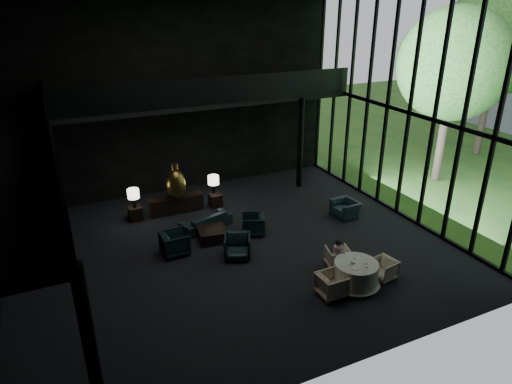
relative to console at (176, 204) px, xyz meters
name	(u,v)px	position (x,y,z in m)	size (l,w,h in m)	color
floor	(235,250)	(0.96, -3.69, -0.34)	(14.00, 12.00, 0.02)	black
wall_back	(177,99)	(0.96, 2.31, 3.66)	(14.00, 0.04, 8.00)	black
wall_front	(350,212)	(0.96, -9.69, 3.66)	(14.00, 0.04, 8.00)	black
curtain_wall	(409,113)	(7.91, -3.69, 3.66)	(0.20, 12.00, 8.00)	black
mezzanine_left	(12,163)	(-5.04, -3.69, 3.66)	(2.00, 12.00, 0.25)	black
mezzanine_back	(208,101)	(1.96, 1.31, 3.66)	(12.00, 2.00, 0.25)	black
railing_left	(51,135)	(-4.04, -3.69, 4.26)	(0.06, 12.00, 1.00)	black
railing_back	(216,90)	(1.96, 0.31, 4.26)	(12.00, 0.06, 1.00)	black
column_sw	(93,362)	(-4.04, -9.39, 1.66)	(0.24, 0.24, 4.00)	black
column_nw	(56,164)	(-4.04, 2.01, 1.66)	(0.24, 0.24, 4.00)	black
column_ne	(300,144)	(5.76, 0.31, 1.66)	(0.24, 0.24, 4.00)	black
tree_near	(454,65)	(11.96, -1.69, 4.90)	(4.80, 4.80, 7.65)	#382D23
tree_far	(499,38)	(16.96, 0.31, 5.65)	(5.60, 5.60, 8.80)	#382D23
console	(176,204)	(0.00, 0.00, 0.00)	(2.12, 0.48, 0.67)	black
bronze_urn	(176,184)	(0.00, -0.20, 0.95)	(0.77, 0.77, 1.43)	#A47526
side_table_left	(135,213)	(-1.60, 0.01, -0.07)	(0.49, 0.49, 0.54)	black
table_lamp_left	(133,194)	(-1.60, -0.02, 0.73)	(0.44, 0.44, 0.74)	black
side_table_right	(215,200)	(1.60, -0.13, -0.08)	(0.48, 0.48, 0.52)	black
table_lamp_right	(213,181)	(1.60, 0.03, 0.72)	(0.44, 0.44, 0.74)	black
sofa	(206,219)	(0.62, -1.76, 0.02)	(1.82, 0.53, 0.71)	black
lounge_armchair_west	(175,241)	(-0.92, -3.09, 0.14)	(0.93, 0.87, 0.95)	black
lounge_armchair_east	(253,223)	(2.01, -2.91, 0.08)	(0.81, 0.76, 0.84)	black
lounge_armchair_south	(237,244)	(0.86, -4.18, 0.14)	(0.93, 0.87, 0.96)	black
window_armchair	(345,207)	(5.83, -3.13, 0.05)	(0.89, 0.58, 0.78)	black
coffee_table	(212,234)	(0.51, -2.73, -0.12)	(0.97, 0.97, 0.43)	black
dining_table	(355,275)	(3.38, -7.10, -0.01)	(1.47, 1.47, 0.75)	white
dining_chair_north	(338,257)	(3.50, -6.02, -0.01)	(0.63, 0.59, 0.65)	beige
dining_chair_east	(383,269)	(4.37, -7.16, -0.03)	(0.60, 0.56, 0.61)	beige
dining_chair_west	(332,284)	(2.46, -7.23, 0.04)	(0.74, 0.69, 0.76)	silver
child	(338,249)	(3.36, -6.21, 0.41)	(0.28, 0.28, 0.60)	#C58B99
plate_a	(355,268)	(3.17, -7.31, 0.42)	(0.22, 0.22, 0.01)	white
plate_b	(356,257)	(3.56, -6.84, 0.42)	(0.21, 0.21, 0.01)	white
saucer	(365,262)	(3.64, -7.14, 0.42)	(0.15, 0.15, 0.01)	white
coffee_cup	(366,263)	(3.59, -7.27, 0.46)	(0.08, 0.08, 0.06)	white
cereal_bowl	(353,262)	(3.27, -7.07, 0.45)	(0.15, 0.15, 0.07)	white
cream_pot	(367,267)	(3.49, -7.42, 0.45)	(0.06, 0.06, 0.07)	#99999E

